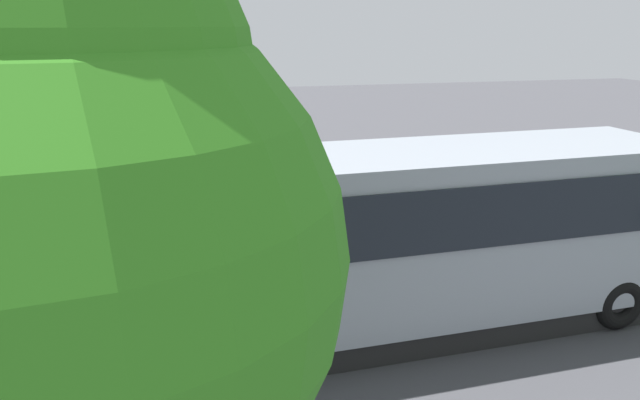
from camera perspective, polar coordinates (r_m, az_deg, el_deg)
ground_plane at (r=15.65m, az=7.43°, el=-4.02°), size 80.00×80.00×0.00m
tour_bus at (r=11.08m, az=9.80°, el=-3.60°), size 9.38×2.78×3.25m
spectator_far_left at (r=14.18m, az=7.85°, el=-1.53°), size 0.58×0.34×1.81m
spectator_left at (r=13.67m, az=3.74°, el=-2.17°), size 0.57×0.39×1.78m
spectator_centre at (r=13.37m, az=-0.59°, el=-2.41°), size 0.58×0.34×1.82m
parked_motorcycle_silver at (r=14.58m, az=16.16°, el=-4.04°), size 2.05×0.58×0.99m
parked_motorcycle_dark at (r=13.13m, az=3.50°, el=-5.65°), size 2.05×0.58×0.99m
stunt_motorcycle at (r=17.30m, az=-6.87°, el=1.45°), size 1.99×0.68×1.73m
traffic_cone at (r=17.06m, az=-0.50°, el=-1.12°), size 0.34×0.34×0.63m
tree_left at (r=4.04m, az=-23.05°, el=-1.73°), size 3.53×3.53×6.20m
bay_line_a at (r=17.69m, az=14.80°, el=-2.06°), size 0.27×4.89×0.01m
bay_line_b at (r=16.48m, az=5.92°, el=-2.93°), size 0.26×4.71×0.01m
bay_line_c at (r=15.72m, az=-4.10°, el=-3.82°), size 0.26×4.62×0.01m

